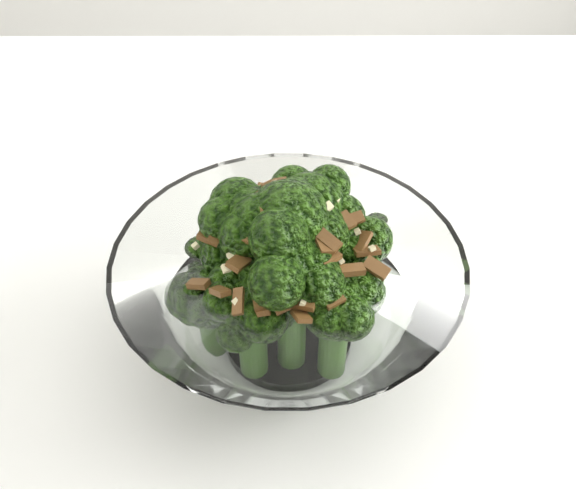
{
  "coord_description": "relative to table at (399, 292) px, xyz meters",
  "views": [
    {
      "loc": [
        -0.16,
        -0.47,
        1.12
      ],
      "look_at": [
        -0.14,
        -0.18,
        0.85
      ],
      "focal_mm": 40.0,
      "sensor_mm": 36.0,
      "label": 1
    }
  ],
  "objects": [
    {
      "name": "table",
      "position": [
        0.0,
        0.0,
        0.0
      ],
      "size": [
        1.27,
        0.9,
        0.75
      ],
      "color": "white",
      "rests_on": "ground"
    },
    {
      "name": "broccoli_dish",
      "position": [
        -0.11,
        -0.1,
        0.12
      ],
      "size": [
        0.23,
        0.23,
        0.14
      ],
      "color": "white",
      "rests_on": "table"
    }
  ]
}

